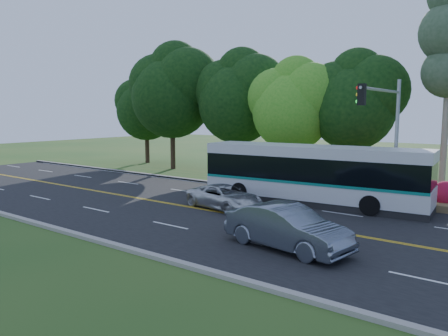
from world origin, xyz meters
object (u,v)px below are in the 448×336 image
Objects in this scene: traffic_signal at (387,123)px; transit_bus at (312,175)px; suv at (225,197)px; sedan at (287,227)px.

traffic_signal is 0.55× the size of transit_bus.
traffic_signal is 1.52× the size of suv.
sedan is at bearing -75.60° from transit_bus.
traffic_signal is at bearing 2.86° from sedan.
sedan is (2.89, -8.24, -0.80)m from transit_bus.
sedan is at bearing -114.18° from suv.
transit_bus reaches higher than suv.
transit_bus is at bearing -28.13° from suv.
suv is at bearing 64.65° from sedan.
sedan is (-0.98, -8.76, -3.81)m from traffic_signal.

